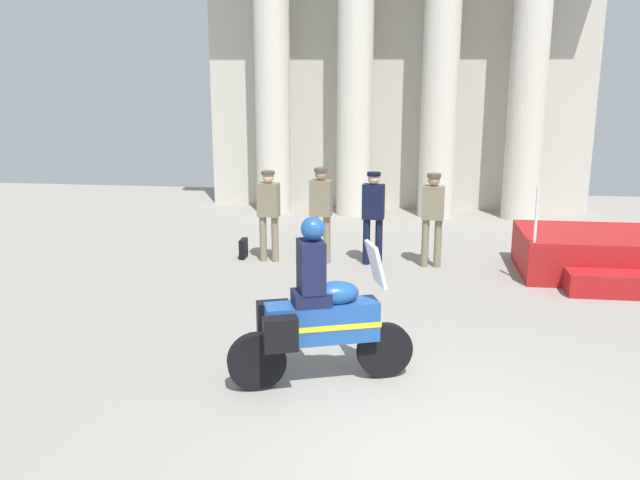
{
  "coord_description": "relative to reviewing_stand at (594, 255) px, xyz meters",
  "views": [
    {
      "loc": [
        -0.45,
        -5.54,
        3.38
      ],
      "look_at": [
        -1.66,
        3.85,
        1.02
      ],
      "focal_mm": 38.07,
      "sensor_mm": 36.0,
      "label": 1
    }
  ],
  "objects": [
    {
      "name": "reviewing_stand",
      "position": [
        0.0,
        0.0,
        0.0
      ],
      "size": [
        2.45,
        2.31,
        1.63
      ],
      "color": "#A51919",
      "rests_on": "ground_plane"
    },
    {
      "name": "ground_plane",
      "position": [
        -2.75,
        -6.05,
        -0.35
      ],
      "size": [
        28.0,
        28.0,
        0.0
      ],
      "primitive_type": "plane",
      "color": "gray"
    },
    {
      "name": "colonnade_backdrop",
      "position": [
        -3.48,
        5.12,
        3.47
      ],
      "size": [
        9.44,
        1.68,
        7.41
      ],
      "color": "beige",
      "rests_on": "ground_plane"
    },
    {
      "name": "officer_in_row_1",
      "position": [
        -4.7,
        0.2,
        0.67
      ],
      "size": [
        0.4,
        0.25,
        1.73
      ],
      "rotation": [
        0.0,
        0.0,
        3.05
      ],
      "color": "#7A7056",
      "rests_on": "ground_plane"
    },
    {
      "name": "officer_in_row_3",
      "position": [
        -2.73,
        0.17,
        0.63
      ],
      "size": [
        0.4,
        0.25,
        1.67
      ],
      "rotation": [
        0.0,
        0.0,
        3.05
      ],
      "color": "#7A7056",
      "rests_on": "ground_plane"
    },
    {
      "name": "briefcase_on_ground",
      "position": [
        -6.17,
        0.32,
        -0.17
      ],
      "size": [
        0.1,
        0.32,
        0.36
      ],
      "primitive_type": "cube",
      "color": "black",
      "rests_on": "ground_plane"
    },
    {
      "name": "officer_in_row_0",
      "position": [
        -5.65,
        0.17,
        0.63
      ],
      "size": [
        0.4,
        0.25,
        1.66
      ],
      "rotation": [
        0.0,
        0.0,
        3.05
      ],
      "color": "#7A7056",
      "rests_on": "ground_plane"
    },
    {
      "name": "officer_in_row_2",
      "position": [
        -3.77,
        0.2,
        0.63
      ],
      "size": [
        0.4,
        0.25,
        1.67
      ],
      "rotation": [
        0.0,
        0.0,
        3.05
      ],
      "color": "black",
      "rests_on": "ground_plane"
    },
    {
      "name": "motorcycle_with_rider",
      "position": [
        -4.14,
        -4.69,
        0.44
      ],
      "size": [
        2.01,
        0.97,
        1.9
      ],
      "rotation": [
        0.0,
        0.0,
        0.34
      ],
      "color": "black",
      "rests_on": "ground_plane"
    }
  ]
}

